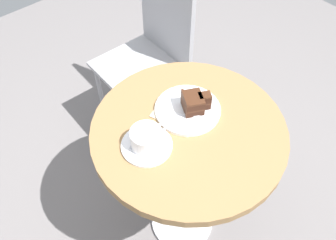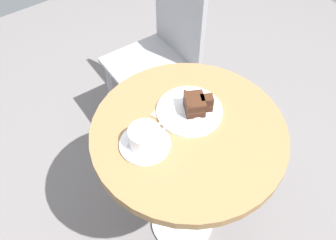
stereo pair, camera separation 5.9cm
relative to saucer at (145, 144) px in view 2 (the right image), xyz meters
name	(u,v)px [view 2 (the right image)]	position (x,y,z in m)	size (l,w,h in m)	color
ground_plane	(182,223)	(0.15, -0.03, -0.75)	(4.40, 4.40, 0.01)	slate
cafe_table	(187,153)	(0.15, -0.03, -0.14)	(0.65, 0.65, 0.74)	olive
saucer	(145,144)	(0.00, 0.00, 0.00)	(0.16, 0.16, 0.01)	white
coffee_cup	(145,136)	(0.00, 0.00, 0.04)	(0.13, 0.10, 0.06)	white
teaspoon	(137,133)	(0.00, 0.05, 0.01)	(0.10, 0.06, 0.00)	silver
cake_plate	(189,111)	(0.20, 0.02, 0.00)	(0.22, 0.22, 0.01)	white
cake_slice	(196,104)	(0.21, 0.01, 0.04)	(0.11, 0.09, 0.07)	#381E14
fork	(177,114)	(0.15, 0.03, 0.01)	(0.10, 0.12, 0.00)	silver
napkin	(181,112)	(0.17, 0.04, 0.00)	(0.19, 0.20, 0.00)	beige
cafe_chair	(165,42)	(0.48, 0.56, -0.18)	(0.39, 0.39, 0.97)	#9E9EA3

